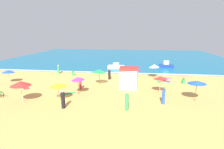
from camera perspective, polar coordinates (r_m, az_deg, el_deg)
ground_plane at (r=27.26m, az=-2.45°, el=-2.45°), size 60.00×60.00×0.00m
ocean_water at (r=54.54m, az=2.56°, el=5.49°), size 60.00×44.00×0.10m
wave_breaker_foam at (r=33.27m, az=-0.62°, el=0.62°), size 57.00×0.70×0.01m
lifeguard_cabana at (r=24.25m, az=5.28°, el=-0.98°), size 2.45×2.11×2.82m
beach_umbrella_0 at (r=21.48m, az=25.02°, el=-2.19°), size 1.96×1.95×2.31m
beach_umbrella_1 at (r=30.65m, az=-29.71°, el=0.87°), size 2.58×2.58×1.97m
beach_umbrella_2 at (r=21.96m, az=-10.64°, el=-1.28°), size 2.19×2.18×2.19m
beach_umbrella_3 at (r=22.78m, az=14.93°, el=-0.96°), size 2.31×2.32×2.17m
beach_umbrella_4 at (r=20.60m, az=-16.46°, el=-3.12°), size 2.30×2.30×1.95m
beach_umbrella_5 at (r=25.56m, az=-4.01°, el=1.06°), size 2.93×2.93×2.29m
beach_umbrella_6 at (r=29.99m, az=13.05°, el=2.62°), size 2.30×2.29×2.34m
beach_umbrella_7 at (r=21.42m, az=-26.68°, el=-2.51°), size 2.21×2.21×2.32m
beachgoer_0 at (r=34.09m, az=-16.37°, el=1.48°), size 0.47×0.47×1.60m
beachgoer_1 at (r=28.48m, az=21.47°, el=-1.88°), size 0.44×0.44×0.91m
beachgoer_2 at (r=17.62m, az=4.65°, el=-8.41°), size 0.50×0.50×1.87m
beachgoer_3 at (r=18.64m, az=-15.05°, el=-7.68°), size 0.53×0.53×1.83m
beachgoer_4 at (r=32.12m, az=-12.06°, el=0.44°), size 0.57×0.57×0.96m
beachgoer_5 at (r=19.72m, az=15.81°, el=-6.45°), size 0.38×0.38×1.85m
beachgoer_6 at (r=24.25m, az=-9.88°, el=-2.84°), size 0.46×0.46×1.57m
beachgoer_7 at (r=28.72m, az=-0.84°, el=-0.00°), size 0.53×0.53×1.70m
beach_towel_0 at (r=23.07m, az=-13.02°, el=-5.71°), size 1.53×1.40×0.01m
beach_towel_1 at (r=29.12m, az=16.40°, el=-1.96°), size 1.67×1.74×0.01m
beach_towel_2 at (r=31.10m, az=16.57°, el=-1.02°), size 1.78×0.96×0.01m
beach_towel_3 at (r=26.97m, az=-25.24°, el=-3.90°), size 1.27×1.28×0.01m
beach_towel_4 at (r=28.72m, az=15.04°, el=-2.08°), size 1.73×1.83×0.01m
small_boat_0 at (r=37.20m, az=1.31°, el=2.56°), size 3.38×1.45×1.13m
small_boat_1 at (r=39.58m, az=16.58°, el=2.79°), size 3.10×1.36×1.44m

